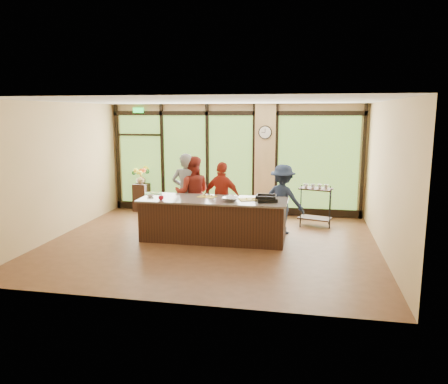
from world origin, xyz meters
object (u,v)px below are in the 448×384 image
at_px(cook_left, 186,192).
at_px(flower_stand, 142,197).
at_px(bar_cart, 315,201).
at_px(roasting_pan, 266,200).
at_px(cook_right, 283,199).
at_px(island_base, 213,220).

relative_size(cook_left, flower_stand, 2.35).
bearing_deg(bar_cart, cook_left, -146.97).
xyz_separation_m(roasting_pan, flower_stand, (-3.79, 2.54, -0.57)).
distance_m(cook_left, cook_right, 2.29).
distance_m(cook_left, roasting_pan, 2.16).
xyz_separation_m(flower_stand, bar_cart, (4.84, -0.79, 0.24)).
bearing_deg(island_base, cook_left, 137.53).
xyz_separation_m(island_base, cook_left, (-0.83, 0.76, 0.48)).
bearing_deg(cook_right, flower_stand, 0.01).
height_order(cook_left, cook_right, cook_left).
distance_m(flower_stand, bar_cart, 4.91).
relative_size(cook_right, roasting_pan, 3.86).
height_order(island_base, flower_stand, island_base).
bearing_deg(bar_cart, island_base, -126.46).
distance_m(island_base, bar_cart, 2.76).
distance_m(roasting_pan, bar_cart, 2.06).
bearing_deg(cook_right, cook_left, 23.15).
height_order(cook_right, flower_stand, cook_right).
bearing_deg(cook_left, roasting_pan, 148.78).
bearing_deg(flower_stand, bar_cart, -3.27).
bearing_deg(island_base, roasting_pan, -4.51).
distance_m(island_base, cook_right, 1.70).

